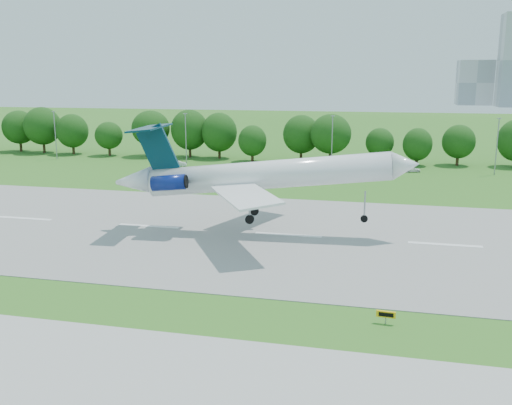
# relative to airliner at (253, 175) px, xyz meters

# --- Properties ---
(ground) EXTENTS (600.00, 600.00, 0.00)m
(ground) POSITION_rel_airliner_xyz_m (24.82, -24.81, -8.09)
(ground) COLOR #29631A
(ground) RESTS_ON ground
(runway) EXTENTS (400.00, 45.00, 0.08)m
(runway) POSITION_rel_airliner_xyz_m (24.82, 0.19, -8.05)
(runway) COLOR gray
(runway) RESTS_ON ground
(tree_line) EXTENTS (288.40, 8.40, 10.40)m
(tree_line) POSITION_rel_airliner_xyz_m (24.82, 67.19, -1.91)
(tree_line) COLOR #382314
(tree_line) RESTS_ON ground
(light_poles) EXTENTS (175.90, 0.25, 12.19)m
(light_poles) POSITION_rel_airliner_xyz_m (22.32, 57.19, -1.75)
(light_poles) COLOR gray
(light_poles) RESTS_ON ground
(airliner) EXTENTS (40.72, 29.40, 12.75)m
(airliner) POSITION_rel_airliner_xyz_m (0.00, 0.00, 0.00)
(airliner) COLOR white
(airliner) RESTS_ON ground
(taxi_sign_left) EXTENTS (1.67, 0.32, 1.16)m
(taxi_sign_left) POSITION_rel_airliner_xyz_m (17.75, -25.36, -7.23)
(taxi_sign_left) COLOR gray
(taxi_sign_left) RESTS_ON ground
(service_vehicle_a) EXTENTS (4.05, 2.38, 1.26)m
(service_vehicle_a) POSITION_rel_airliner_xyz_m (-30.83, 53.30, -7.46)
(service_vehicle_a) COLOR silver
(service_vehicle_a) RESTS_ON ground
(service_vehicle_b) EXTENTS (4.02, 2.41, 1.28)m
(service_vehicle_b) POSITION_rel_airliner_xyz_m (22.62, 57.01, -7.45)
(service_vehicle_b) COLOR white
(service_vehicle_b) RESTS_ON ground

